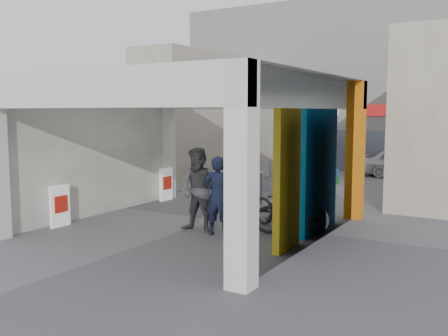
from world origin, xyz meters
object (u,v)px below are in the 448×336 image
Objects in this scene: bicycle_rear at (292,212)px; bicycle_front at (282,207)px; produce_stand at (234,178)px; border_collie at (230,215)px; man_crates at (313,155)px; white_van at (407,163)px; man_with_dog at (218,196)px; man_back_turned at (199,190)px; cafe_set at (241,181)px; man_elderly at (300,192)px.

bicycle_front is at bearing 29.09° from bicycle_rear.
produce_stand is 6.62m from border_collie.
man_crates is 3.89m from white_van.
man_with_dog is 0.55m from man_back_turned.
man_back_turned is at bearing -70.13° from cafe_set.
man_crates reaches higher than cafe_set.
produce_stand is at bearing 148.51° from man_elderly.
bicycle_front is (2.89, -9.59, -0.38)m from man_crates.
bicycle_rear is 11.46m from white_van.
man_with_dog is (3.37, -6.61, 0.57)m from produce_stand.
bicycle_rear is (0.32, -1.26, -0.26)m from man_elderly.
man_elderly is at bearing 47.61° from man_back_turned.
bicycle_front is 11.20m from white_van.
man_elderly is at bearing 70.41° from border_collie.
border_collie is 0.40× the size of man_with_dog.
man_crates is at bearing 43.13° from bicycle_front.
white_van is at bearing -114.34° from man_with_dog.
border_collie is 0.35× the size of bicycle_front.
man_back_turned reaches higher than border_collie.
cafe_set is 7.79m from white_van.
man_elderly reaches higher than bicycle_front.
man_back_turned is (2.83, -6.54, 0.65)m from produce_stand.
produce_stand is 0.67× the size of man_with_dog.
man_crates is at bearing -96.78° from man_with_dog.
bicycle_front is 1.21× the size of bicycle_rear.
produce_stand reaches higher than border_collie.
cafe_set is 1.05m from produce_stand.
bicycle_rear is (4.74, -5.72, 0.19)m from produce_stand.
border_collie is 1.09m from man_back_turned.
bicycle_rear is (0.36, -0.27, -0.03)m from bicycle_front.
bicycle_front is at bearing -147.57° from man_with_dog.
man_with_dog is at bearing -12.46° from man_back_turned.
cafe_set is 0.44× the size of white_van.
man_back_turned is (-0.54, 0.07, 0.08)m from man_with_dog.
border_collie is (2.48, -5.04, -0.06)m from cafe_set.
bicycle_front is at bearing -29.93° from produce_stand.
man_back_turned reaches higher than white_van.
produce_stand is 7.16m from man_back_turned.
man_elderly reaches higher than border_collie.
bicycle_front is at bearing 30.48° from man_back_turned.
man_back_turned is (2.09, -5.79, 0.62)m from cafe_set.
man_with_dog reaches higher than bicycle_rear.
man_with_dog is at bearing 119.21° from man_crates.
white_van is (2.21, 12.28, -0.34)m from man_back_turned.
produce_stand is 6.30m from man_elderly.
bicycle_rear is at bearing -62.18° from man_elderly.
man_elderly is at bearing -132.93° from man_with_dog.
cafe_set is at bearing 105.09° from man_back_turned.
cafe_set is at bearing -24.37° from produce_stand.
man_with_dog is 1.16× the size of man_elderly.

